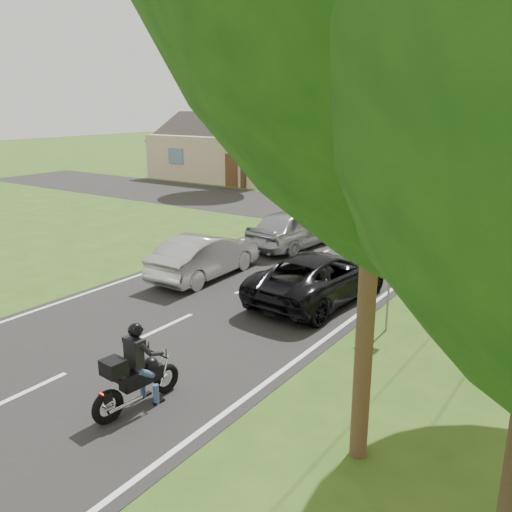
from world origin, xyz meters
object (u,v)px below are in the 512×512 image
Objects in this scene: motorcycle_rider at (135,375)px; sign_green at (478,216)px; sign_white at (390,270)px; dark_suv at (320,276)px; silver_sedan at (205,256)px; traffic_signal at (463,138)px; utility_pole_near at (377,134)px; silver_suv at (295,228)px.

sign_green is (2.69, 14.04, 0.93)m from motorcycle_rider.
dark_suv is at bearing 157.19° from sign_white.
traffic_signal is at bearing -118.57° from silver_sedan.
traffic_signal is at bearing 97.05° from sign_white.
utility_pole_near is 13.50m from sign_green.
silver_sedan is 2.02× the size of sign_green.
silver_sedan is 11.94m from traffic_signal.
silver_sedan is 2.02× the size of sign_white.
sign_green reaches higher than dark_suv.
silver_suv is at bearing 136.54° from sign_white.
dark_suv is 7.51m from sign_green.
motorcycle_rider is 6.60m from sign_white.
sign_white is (2.42, -1.02, 0.89)m from dark_suv.
silver_sedan is at bearing 126.10° from motorcycle_rider.
traffic_signal is at bearing -92.44° from dark_suv.
utility_pole_near is (2.86, -16.00, 0.95)m from traffic_signal.
motorcycle_rider reaches higher than silver_sedan.
silver_sedan is at bearing -116.71° from traffic_signal.
utility_pole_near is (3.92, -6.00, 4.38)m from dark_suv.
utility_pole_near is at bearing -73.24° from sign_white.
traffic_signal reaches higher than sign_green.
silver_sedan is 0.67× the size of traffic_signal.
traffic_signal is (4.67, 5.30, 3.35)m from silver_suv.
silver_sedan is 0.94× the size of silver_suv.
traffic_signal reaches higher than dark_suv.
silver_suv is 13.77m from utility_pole_near.
motorcycle_rider is 12.29m from silver_suv.
sign_white is 8.00m from sign_green.
utility_pole_near is 6.26m from sign_white.
silver_sedan is at bearing 173.00° from sign_white.
silver_suv is 2.14× the size of sign_green.
sign_green is (0.20, 8.00, 0.00)m from sign_white.
motorcycle_rider is at bearing -165.06° from utility_pole_near.
sign_green is (6.70, 7.20, 0.88)m from silver_sedan.
silver_suv is at bearing 112.47° from motorcycle_rider.
utility_pole_near is (3.99, 1.06, 4.41)m from motorcycle_rider.
sign_green is (-1.30, 12.98, -3.49)m from utility_pole_near.
sign_white is at bearing 141.87° from silver_suv.
sign_white is at bearing 171.14° from silver_sedan.
silver_suv reaches higher than silver_sedan.
utility_pole_near is at bearing 126.81° from dark_suv.
utility_pole_near is at bearing 142.31° from silver_sedan.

